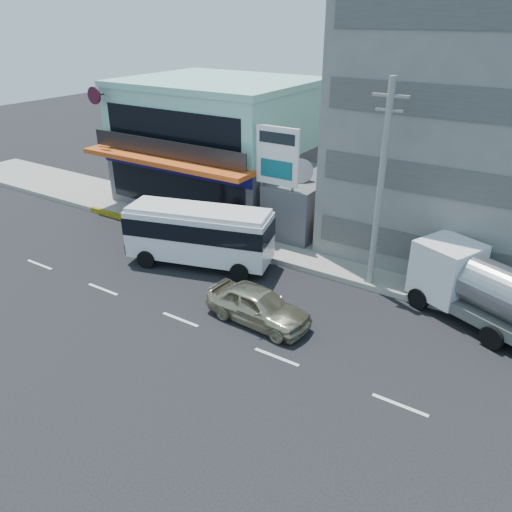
{
  "coord_description": "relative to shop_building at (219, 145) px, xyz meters",
  "views": [
    {
      "loc": [
        12.99,
        -13.95,
        12.31
      ],
      "look_at": [
        1.78,
        3.48,
        2.2
      ],
      "focal_mm": 35.0,
      "sensor_mm": 36.0,
      "label": 1
    }
  ],
  "objects": [
    {
      "name": "satellite_dish",
      "position": [
        8.0,
        -2.95,
        -0.42
      ],
      "size": [
        1.5,
        1.5,
        0.15
      ],
      "primitive_type": "cylinder",
      "color": "slate",
      "rests_on": "gap_structure"
    },
    {
      "name": "tanker_truck",
      "position": [
        19.68,
        -7.31,
        -2.31
      ],
      "size": [
        8.26,
        5.26,
        3.15
      ],
      "color": "white",
      "rests_on": "ground"
    },
    {
      "name": "utility_pole_near",
      "position": [
        14.0,
        -6.55,
        1.15
      ],
      "size": [
        1.6,
        0.3,
        10.0
      ],
      "color": "#999993",
      "rests_on": "ground"
    },
    {
      "name": "billboard",
      "position": [
        7.5,
        -4.75,
        0.93
      ],
      "size": [
        2.6,
        0.18,
        6.9
      ],
      "color": "gray",
      "rests_on": "ground"
    },
    {
      "name": "sedan",
      "position": [
        11.0,
        -12.19,
        -3.17
      ],
      "size": [
        4.97,
        2.28,
        1.65
      ],
      "primitive_type": "imported",
      "rotation": [
        0.0,
        0.0,
        1.5
      ],
      "color": "#B8AF8C",
      "rests_on": "ground"
    },
    {
      "name": "gap_structure",
      "position": [
        8.0,
        -1.95,
        -2.25
      ],
      "size": [
        3.0,
        6.0,
        3.5
      ],
      "primitive_type": "cube",
      "color": "#47464B",
      "rests_on": "ground"
    },
    {
      "name": "concrete_building",
      "position": [
        18.0,
        1.05,
        3.0
      ],
      "size": [
        16.0,
        12.0,
        14.0
      ],
      "primitive_type": "cube",
      "color": "gray",
      "rests_on": "ground"
    },
    {
      "name": "sidewalk",
      "position": [
        13.0,
        -4.45,
        -3.85
      ],
      "size": [
        70.0,
        5.0,
        0.3
      ],
      "primitive_type": "cube",
      "color": "gray",
      "rests_on": "ground"
    },
    {
      "name": "minibus",
      "position": [
        5.35,
        -9.14,
        -2.07
      ],
      "size": [
        8.08,
        4.51,
        3.22
      ],
      "color": "silver",
      "rests_on": "ground"
    },
    {
      "name": "ground",
      "position": [
        8.0,
        -13.95,
        -4.0
      ],
      "size": [
        120.0,
        120.0,
        0.0
      ],
      "primitive_type": "plane",
      "color": "black",
      "rests_on": "ground"
    },
    {
      "name": "shop_building",
      "position": [
        0.0,
        0.0,
        0.0
      ],
      "size": [
        12.4,
        11.7,
        8.0
      ],
      "color": "#47464B",
      "rests_on": "ground"
    },
    {
      "name": "motorcycle_rider",
      "position": [
        2.09,
        -7.43,
        -3.19
      ],
      "size": [
        2.01,
        1.16,
        2.44
      ],
      "color": "maroon",
      "rests_on": "ground"
    }
  ]
}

